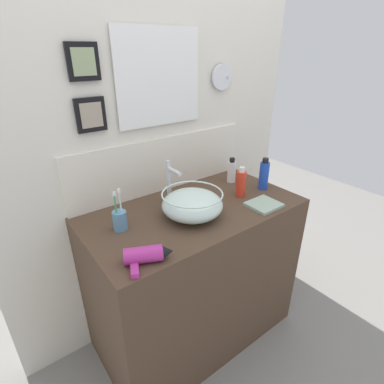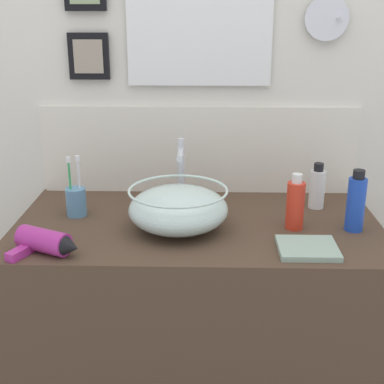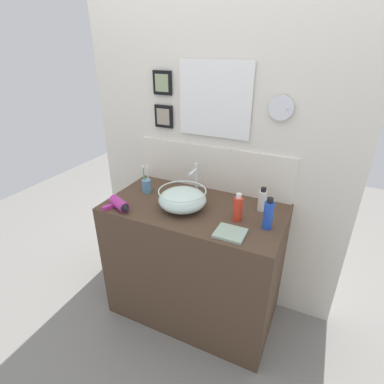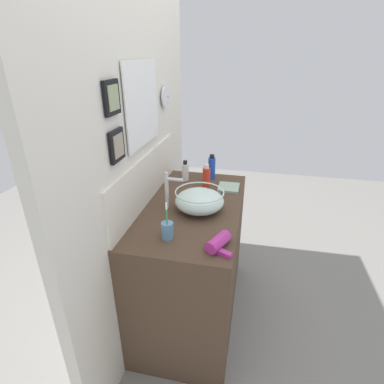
{
  "view_description": "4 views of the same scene",
  "coord_description": "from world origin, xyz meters",
  "px_view_note": "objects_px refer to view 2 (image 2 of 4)",
  "views": [
    {
      "loc": [
        -0.83,
        -1.07,
        1.63
      ],
      "look_at": [
        -0.02,
        0.0,
        0.98
      ],
      "focal_mm": 28.0,
      "sensor_mm": 36.0,
      "label": 1
    },
    {
      "loc": [
        0.02,
        -1.54,
        1.52
      ],
      "look_at": [
        -0.02,
        0.0,
        0.98
      ],
      "focal_mm": 50.0,
      "sensor_mm": 36.0,
      "label": 2
    },
    {
      "loc": [
        0.7,
        -1.51,
        1.81
      ],
      "look_at": [
        -0.02,
        0.0,
        0.98
      ],
      "focal_mm": 28.0,
      "sensor_mm": 36.0,
      "label": 3
    },
    {
      "loc": [
        -1.65,
        -0.35,
        1.76
      ],
      "look_at": [
        -0.02,
        0.0,
        0.98
      ],
      "focal_mm": 28.0,
      "sensor_mm": 36.0,
      "label": 4
    }
  ],
  "objects_px": {
    "shampoo_bottle": "(356,203)",
    "lotion_bottle": "(295,204)",
    "hair_drier": "(46,243)",
    "faucet": "(181,169)",
    "glass_bowl_sink": "(178,208)",
    "hand_towel": "(308,248)",
    "toothbrush_cup": "(76,201)",
    "soap_dispenser": "(317,188)"
  },
  "relations": [
    {
      "from": "toothbrush_cup",
      "to": "glass_bowl_sink",
      "type": "bearing_deg",
      "value": -17.45
    },
    {
      "from": "toothbrush_cup",
      "to": "lotion_bottle",
      "type": "relative_size",
      "value": 1.15
    },
    {
      "from": "faucet",
      "to": "glass_bowl_sink",
      "type": "bearing_deg",
      "value": -90.0
    },
    {
      "from": "faucet",
      "to": "lotion_bottle",
      "type": "height_order",
      "value": "faucet"
    },
    {
      "from": "hair_drier",
      "to": "soap_dispenser",
      "type": "distance_m",
      "value": 0.88
    },
    {
      "from": "shampoo_bottle",
      "to": "faucet",
      "type": "bearing_deg",
      "value": 160.75
    },
    {
      "from": "soap_dispenser",
      "to": "faucet",
      "type": "bearing_deg",
      "value": -179.42
    },
    {
      "from": "glass_bowl_sink",
      "to": "shampoo_bottle",
      "type": "height_order",
      "value": "shampoo_bottle"
    },
    {
      "from": "hair_drier",
      "to": "faucet",
      "type": "bearing_deg",
      "value": 46.14
    },
    {
      "from": "glass_bowl_sink",
      "to": "soap_dispenser",
      "type": "distance_m",
      "value": 0.49
    },
    {
      "from": "toothbrush_cup",
      "to": "soap_dispenser",
      "type": "xyz_separation_m",
      "value": [
        0.78,
        0.09,
        0.02
      ]
    },
    {
      "from": "hair_drier",
      "to": "soap_dispenser",
      "type": "xyz_separation_m",
      "value": [
        0.8,
        0.37,
        0.04
      ]
    },
    {
      "from": "soap_dispenser",
      "to": "toothbrush_cup",
      "type": "bearing_deg",
      "value": -173.34
    },
    {
      "from": "toothbrush_cup",
      "to": "lotion_bottle",
      "type": "xyz_separation_m",
      "value": [
        0.68,
        -0.09,
        0.03
      ]
    },
    {
      "from": "faucet",
      "to": "shampoo_bottle",
      "type": "bearing_deg",
      "value": -19.25
    },
    {
      "from": "soap_dispenser",
      "to": "lotion_bottle",
      "type": "bearing_deg",
      "value": -119.35
    },
    {
      "from": "shampoo_bottle",
      "to": "lotion_bottle",
      "type": "height_order",
      "value": "shampoo_bottle"
    },
    {
      "from": "faucet",
      "to": "lotion_bottle",
      "type": "bearing_deg",
      "value": -26.36
    },
    {
      "from": "hair_drier",
      "to": "soap_dispenser",
      "type": "bearing_deg",
      "value": 24.76
    },
    {
      "from": "lotion_bottle",
      "to": "hand_towel",
      "type": "relative_size",
      "value": 1.06
    },
    {
      "from": "faucet",
      "to": "toothbrush_cup",
      "type": "distance_m",
      "value": 0.35
    },
    {
      "from": "glass_bowl_sink",
      "to": "soap_dispenser",
      "type": "xyz_separation_m",
      "value": [
        0.45,
        0.2,
        0.0
      ]
    },
    {
      "from": "lotion_bottle",
      "to": "faucet",
      "type": "bearing_deg",
      "value": 153.64
    },
    {
      "from": "toothbrush_cup",
      "to": "lotion_bottle",
      "type": "distance_m",
      "value": 0.69
    },
    {
      "from": "hair_drier",
      "to": "lotion_bottle",
      "type": "bearing_deg",
      "value": 15.26
    },
    {
      "from": "hand_towel",
      "to": "hair_drier",
      "type": "bearing_deg",
      "value": -177.49
    },
    {
      "from": "faucet",
      "to": "hand_towel",
      "type": "height_order",
      "value": "faucet"
    },
    {
      "from": "soap_dispenser",
      "to": "hand_towel",
      "type": "distance_m",
      "value": 0.35
    },
    {
      "from": "hair_drier",
      "to": "hand_towel",
      "type": "relative_size",
      "value": 1.26
    },
    {
      "from": "glass_bowl_sink",
      "to": "faucet",
      "type": "xyz_separation_m",
      "value": [
        -0.0,
        0.19,
        0.07
      ]
    },
    {
      "from": "hair_drier",
      "to": "lotion_bottle",
      "type": "relative_size",
      "value": 1.19
    },
    {
      "from": "shampoo_bottle",
      "to": "lotion_bottle",
      "type": "distance_m",
      "value": 0.18
    },
    {
      "from": "glass_bowl_sink",
      "to": "toothbrush_cup",
      "type": "height_order",
      "value": "toothbrush_cup"
    },
    {
      "from": "hair_drier",
      "to": "hand_towel",
      "type": "xyz_separation_m",
      "value": [
        0.71,
        0.03,
        -0.02
      ]
    },
    {
      "from": "hair_drier",
      "to": "toothbrush_cup",
      "type": "relative_size",
      "value": 1.03
    },
    {
      "from": "shampoo_bottle",
      "to": "hair_drier",
      "type": "bearing_deg",
      "value": -168.34
    },
    {
      "from": "hand_towel",
      "to": "lotion_bottle",
      "type": "bearing_deg",
      "value": 94.66
    },
    {
      "from": "hair_drier",
      "to": "toothbrush_cup",
      "type": "bearing_deg",
      "value": 86.21
    },
    {
      "from": "glass_bowl_sink",
      "to": "shampoo_bottle",
      "type": "relative_size",
      "value": 1.58
    },
    {
      "from": "glass_bowl_sink",
      "to": "hand_towel",
      "type": "xyz_separation_m",
      "value": [
        0.36,
        -0.14,
        -0.06
      ]
    },
    {
      "from": "shampoo_bottle",
      "to": "hand_towel",
      "type": "xyz_separation_m",
      "value": [
        -0.16,
        -0.15,
        -0.08
      ]
    },
    {
      "from": "faucet",
      "to": "lotion_bottle",
      "type": "distance_m",
      "value": 0.39
    }
  ]
}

